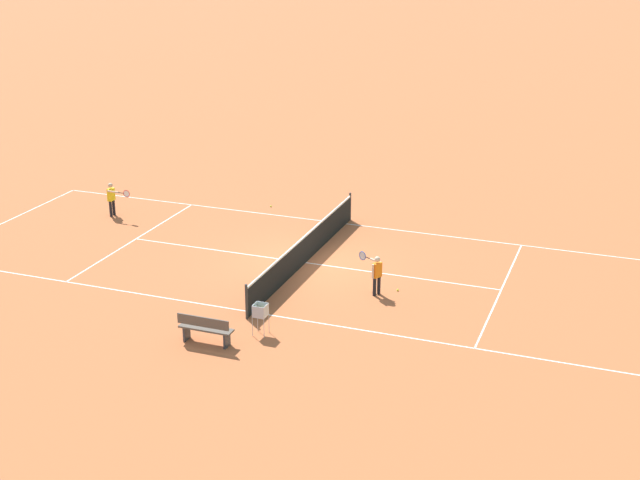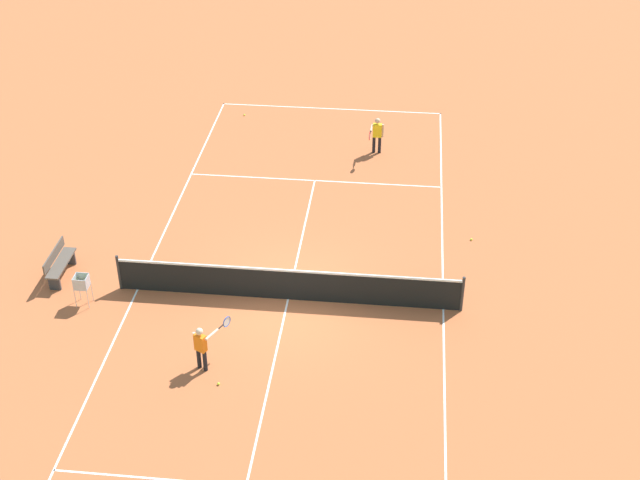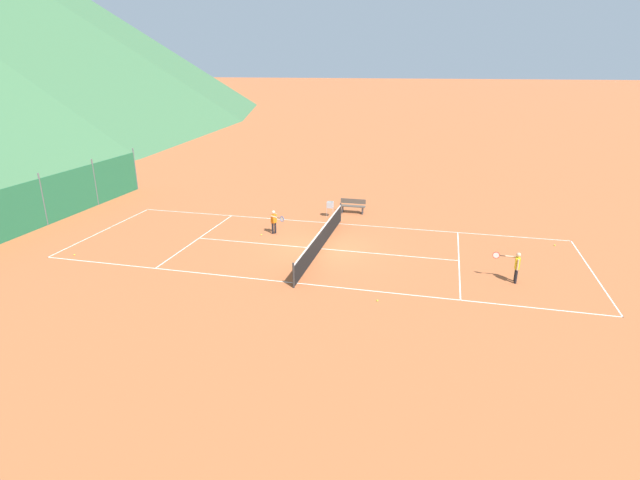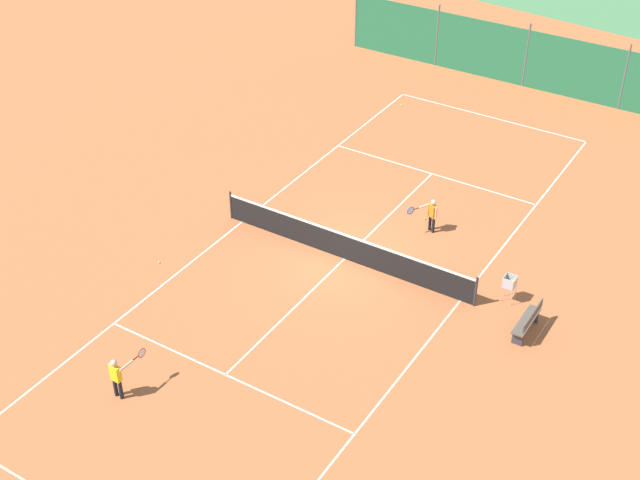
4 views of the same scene
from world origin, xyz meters
name	(u,v)px [view 1 (image 1 of 4)]	position (x,y,z in m)	size (l,w,h in m)	color
ground_plane	(306,263)	(0.00, 0.00, 0.00)	(600.00, 600.00, 0.00)	#B25B33
court_line_markings	(306,263)	(0.00, 0.00, 0.00)	(8.25, 23.85, 0.01)	white
tennis_net	(305,248)	(0.00, 0.00, 0.50)	(9.18, 0.08, 1.06)	#2D2D2D
player_far_baseline	(376,272)	(1.63, 2.90, 0.72)	(0.78, 0.89, 1.23)	black
player_near_baseline	(112,197)	(-1.88, -8.52, 0.75)	(0.46, 1.05, 1.29)	black
tennis_ball_far_corner	(398,290)	(1.17, 3.46, 0.03)	(0.07, 0.07, 0.07)	#CCE033
tennis_ball_by_net_left	(271,206)	(-4.95, -3.38, 0.03)	(0.07, 0.07, 0.07)	#CCE033
ball_hopper	(260,312)	(5.31, 0.77, 0.66)	(0.36, 0.36, 0.89)	#B7B7BC
courtside_bench	(205,329)	(6.34, -0.37, 0.45)	(0.36, 1.50, 0.84)	#51473D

